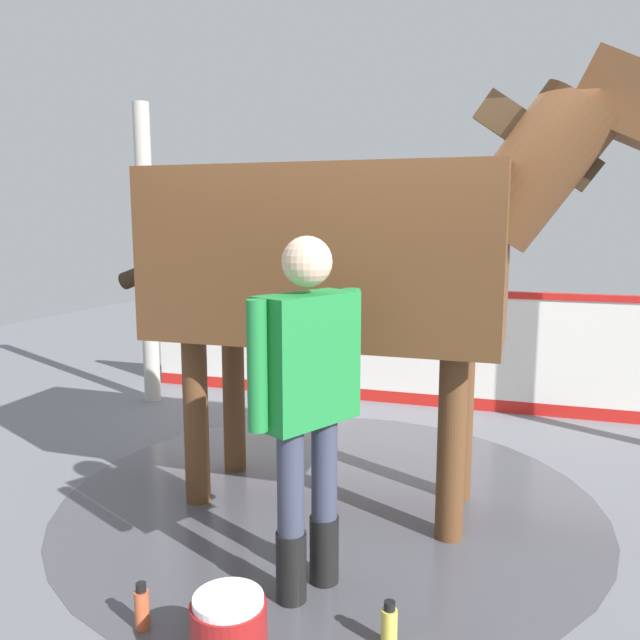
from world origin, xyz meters
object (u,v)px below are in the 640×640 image
at_px(wash_bucket, 229,637).
at_px(bottle_shampoo, 389,626).
at_px(horse, 347,253).
at_px(bottle_spray, 142,608).
at_px(handler, 307,391).

height_order(wash_bucket, bottle_shampoo, wash_bucket).
xyz_separation_m(horse, bottle_shampoo, (0.67, -1.29, -1.53)).
height_order(wash_bucket, bottle_spray, wash_bucket).
height_order(handler, wash_bucket, handler).
distance_m(handler, bottle_spray, 1.23).
distance_m(horse, wash_bucket, 2.25).
bearing_deg(handler, bottle_shampoo, 175.00).
relative_size(horse, bottle_shampoo, 16.42).
bearing_deg(horse, wash_bucket, -90.68).
bearing_deg(handler, horse, -57.60).
relative_size(horse, bottle_spray, 15.75).
height_order(bottle_shampoo, bottle_spray, bottle_spray).
xyz_separation_m(horse, handler, (0.17, -1.03, -0.60)).
bearing_deg(wash_bucket, bottle_spray, 167.43).
bearing_deg(bottle_spray, horse, 75.80).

